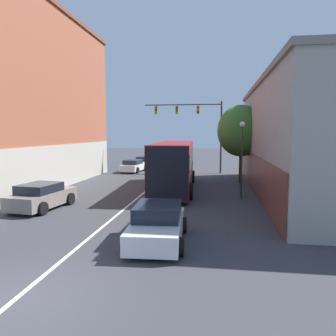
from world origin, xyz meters
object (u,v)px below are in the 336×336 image
(hatchback_foreground, at_px, (157,224))
(traffic_signal_gantry, at_px, (196,120))
(parked_car_left_mid, at_px, (42,196))
(street_tree_near, at_px, (241,131))
(bus, at_px, (174,163))
(parked_car_left_far, at_px, (134,166))
(street_lamp, at_px, (242,153))
(parked_car_left_near, at_px, (144,162))

(hatchback_foreground, xyz_separation_m, traffic_signal_gantry, (0.13, 21.64, 4.66))
(parked_car_left_mid, distance_m, street_tree_near, 16.04)
(hatchback_foreground, distance_m, parked_car_left_mid, 8.37)
(bus, distance_m, street_tree_near, 6.70)
(hatchback_foreground, height_order, street_tree_near, street_tree_near)
(parked_car_left_far, distance_m, traffic_signal_gantry, 8.08)
(parked_car_left_far, xyz_separation_m, street_tree_near, (10.52, -6.31, 3.62))
(street_tree_near, bearing_deg, parked_car_left_far, 149.07)
(parked_car_left_far, height_order, street_lamp, street_lamp)
(street_tree_near, bearing_deg, parked_car_left_near, 132.30)
(parked_car_left_far, xyz_separation_m, street_lamp, (10.12, -13.00, 2.20))
(hatchback_foreground, distance_m, parked_car_left_far, 22.56)
(street_tree_near, bearing_deg, traffic_signal_gantry, 122.07)
(bus, bearing_deg, street_lamp, -124.45)
(hatchback_foreground, height_order, traffic_signal_gantry, traffic_signal_gantry)
(bus, bearing_deg, hatchback_foreground, -178.75)
(hatchback_foreground, xyz_separation_m, parked_car_left_near, (-6.41, 26.86, -0.07))
(parked_car_left_far, relative_size, street_lamp, 0.91)
(parked_car_left_mid, height_order, street_tree_near, street_tree_near)
(hatchback_foreground, bearing_deg, traffic_signal_gantry, -3.38)
(parked_car_left_near, bearing_deg, hatchback_foreground, -165.91)
(parked_car_left_far, bearing_deg, parked_car_left_near, 4.97)
(parked_car_left_near, bearing_deg, parked_car_left_far, -179.57)
(street_lamp, relative_size, street_tree_near, 0.75)
(bus, bearing_deg, parked_car_left_far, 25.94)
(parked_car_left_near, bearing_deg, traffic_signal_gantry, -127.92)
(bus, xyz_separation_m, hatchback_foreground, (0.82, -11.40, -1.23))
(parked_car_left_mid, xyz_separation_m, street_lamp, (10.81, 4.22, 2.15))
(bus, height_order, street_lamp, street_lamp)
(parked_car_left_mid, bearing_deg, parked_car_left_near, 5.17)
(parked_car_left_mid, relative_size, traffic_signal_gantry, 0.54)
(bus, relative_size, hatchback_foreground, 2.60)
(parked_car_left_far, xyz_separation_m, traffic_signal_gantry, (6.56, 0.02, 4.71))
(parked_car_left_mid, relative_size, street_tree_near, 0.67)
(bus, height_order, hatchback_foreground, bus)
(street_lamp, bearing_deg, street_tree_near, 86.58)
(parked_car_left_near, distance_m, street_tree_near, 16.02)
(traffic_signal_gantry, bearing_deg, street_lamp, -74.69)
(hatchback_foreground, xyz_separation_m, parked_car_left_mid, (-7.12, 4.41, 0.00))
(parked_car_left_mid, xyz_separation_m, parked_car_left_far, (0.68, 17.21, -0.05))
(parked_car_left_mid, distance_m, street_lamp, 11.80)
(parked_car_left_far, distance_m, street_tree_near, 12.79)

